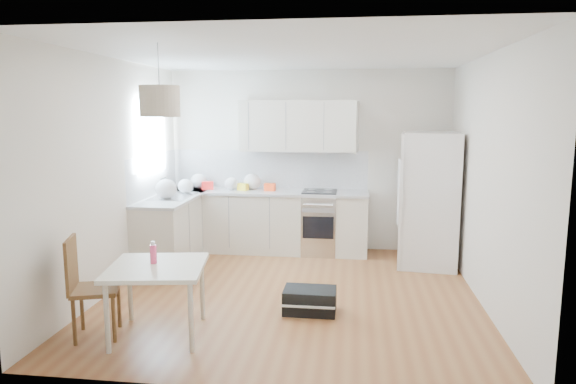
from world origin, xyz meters
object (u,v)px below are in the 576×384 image
object	(u,v)px
refrigerator	(430,199)
gym_bag	(310,300)
dining_table	(157,273)
dining_chair	(96,287)

from	to	relation	value
refrigerator	gym_bag	distance (m)	2.56
dining_table	refrigerator	bearing A→B (deg)	34.43
dining_chair	refrigerator	bearing A→B (deg)	21.33
dining_table	dining_chair	xyz separation A→B (m)	(-0.56, -0.09, -0.13)
dining_table	dining_chair	size ratio (longest dim) A/B	1.03
refrigerator	dining_table	bearing A→B (deg)	-130.28
refrigerator	dining_chair	size ratio (longest dim) A/B	1.90
refrigerator	gym_bag	world-z (taller)	refrigerator
refrigerator	dining_table	size ratio (longest dim) A/B	1.84
refrigerator	dining_chair	world-z (taller)	refrigerator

